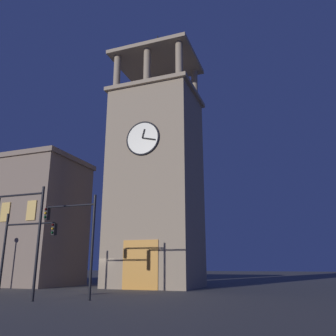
{
  "coord_description": "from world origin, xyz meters",
  "views": [
    {
      "loc": [
        -16.08,
        27.87,
        1.91
      ],
      "look_at": [
        -4.93,
        -2.58,
        11.09
      ],
      "focal_mm": 36.92,
      "sensor_mm": 36.0,
      "label": 1
    }
  ],
  "objects_px": {
    "clocktower": "(156,180)",
    "traffic_signal_far": "(77,230)",
    "traffic_signal_mid": "(25,224)",
    "traffic_signal_near": "(21,241)"
  },
  "relations": [
    {
      "from": "traffic_signal_mid",
      "to": "traffic_signal_far",
      "type": "xyz_separation_m",
      "value": [
        -2.64,
        -1.54,
        -0.32
      ]
    },
    {
      "from": "traffic_signal_near",
      "to": "clocktower",
      "type": "bearing_deg",
      "value": -112.35
    },
    {
      "from": "clocktower",
      "to": "traffic_signal_mid",
      "type": "xyz_separation_m",
      "value": [
        2.78,
        13.89,
        -5.69
      ]
    },
    {
      "from": "clocktower",
      "to": "traffic_signal_far",
      "type": "bearing_deg",
      "value": 89.35
    },
    {
      "from": "clocktower",
      "to": "traffic_signal_near",
      "type": "relative_size",
      "value": 4.92
    },
    {
      "from": "traffic_signal_mid",
      "to": "clocktower",
      "type": "bearing_deg",
      "value": -101.32
    },
    {
      "from": "traffic_signal_near",
      "to": "traffic_signal_far",
      "type": "bearing_deg",
      "value": 173.32
    },
    {
      "from": "clocktower",
      "to": "traffic_signal_mid",
      "type": "height_order",
      "value": "clocktower"
    },
    {
      "from": "traffic_signal_mid",
      "to": "traffic_signal_far",
      "type": "bearing_deg",
      "value": -149.83
    },
    {
      "from": "clocktower",
      "to": "traffic_signal_far",
      "type": "xyz_separation_m",
      "value": [
        0.14,
        12.36,
        -6.02
      ]
    }
  ]
}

